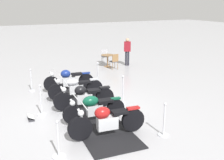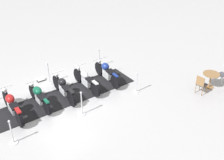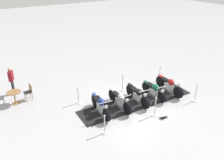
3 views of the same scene
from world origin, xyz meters
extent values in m
plane|color=#B2B2B7|center=(0.00, 0.00, 0.00)|extent=(80.00, 80.00, 0.00)
cube|color=black|center=(0.00, 0.00, 0.02)|extent=(6.99, 2.02, 0.03)
cylinder|color=black|center=(2.45, 0.60, 0.37)|extent=(0.20, 0.69, 0.68)
cylinder|color=black|center=(2.24, -0.93, 0.37)|extent=(0.20, 0.69, 0.68)
cube|color=silver|center=(2.34, -0.16, 0.42)|extent=(0.27, 0.58, 0.41)
ellipsoid|color=navy|center=(2.36, -0.03, 0.78)|extent=(0.41, 0.48, 0.36)
cube|color=black|center=(2.29, -0.52, 0.72)|extent=(0.38, 0.51, 0.08)
cube|color=navy|center=(2.24, -0.93, 0.74)|extent=(0.18, 0.39, 0.06)
cylinder|color=silver|center=(2.44, 0.53, 0.66)|extent=(0.11, 0.29, 0.58)
cylinder|color=silver|center=(2.43, 0.46, 1.01)|extent=(0.79, 0.14, 0.04)
sphere|color=silver|center=(2.44, 0.56, 0.81)|extent=(0.18, 0.18, 0.18)
cylinder|color=black|center=(1.23, 0.71, 0.37)|extent=(0.17, 0.69, 0.68)
cylinder|color=black|center=(1.11, -0.87, 0.37)|extent=(0.17, 0.69, 0.68)
cube|color=silver|center=(1.17, -0.08, 0.41)|extent=(0.25, 0.58, 0.37)
ellipsoid|color=#B7BAC1|center=(1.18, 0.06, 0.71)|extent=(0.33, 0.55, 0.29)
cube|color=black|center=(1.14, -0.46, 0.67)|extent=(0.30, 0.53, 0.08)
cube|color=#B7BAC1|center=(1.11, -0.87, 0.75)|extent=(0.17, 0.39, 0.06)
cylinder|color=silver|center=(1.23, 0.61, 0.66)|extent=(0.10, 0.34, 0.58)
cylinder|color=silver|center=(1.22, 0.52, 1.01)|extent=(0.67, 0.09, 0.04)
sphere|color=silver|center=(1.23, 0.62, 0.81)|extent=(0.18, 0.18, 0.18)
cylinder|color=black|center=(0.10, 0.79, 0.38)|extent=(0.22, 0.70, 0.68)
cylinder|color=black|center=(-0.10, -0.79, 0.38)|extent=(0.22, 0.70, 0.68)
cube|color=silver|center=(0.00, 0.00, 0.40)|extent=(0.31, 0.59, 0.35)
ellipsoid|color=black|center=(0.02, 0.14, 0.72)|extent=(0.40, 0.46, 0.35)
cube|color=black|center=(-0.04, -0.36, 0.67)|extent=(0.37, 0.52, 0.08)
cube|color=black|center=(-0.10, -0.79, 0.75)|extent=(0.21, 0.39, 0.06)
cylinder|color=silver|center=(0.09, 0.71, 0.67)|extent=(0.11, 0.31, 0.58)
cylinder|color=silver|center=(0.08, 0.62, 1.02)|extent=(0.67, 0.12, 0.04)
sphere|color=silver|center=(0.09, 0.72, 0.82)|extent=(0.18, 0.18, 0.18)
cylinder|color=black|center=(-1.12, 0.83, 0.34)|extent=(0.16, 0.63, 0.62)
cylinder|color=black|center=(-1.22, -0.67, 0.34)|extent=(0.16, 0.63, 0.62)
cube|color=silver|center=(-1.17, 0.08, 0.38)|extent=(0.24, 0.54, 0.36)
ellipsoid|color=#0F5138|center=(-1.16, 0.21, 0.71)|extent=(0.39, 0.56, 0.35)
cube|color=black|center=(-1.20, -0.29, 0.66)|extent=(0.35, 0.56, 0.08)
cube|color=#0F5138|center=(-1.22, -0.67, 0.68)|extent=(0.16, 0.35, 0.06)
cylinder|color=silver|center=(-1.12, 0.77, 0.61)|extent=(0.09, 0.25, 0.54)
cylinder|color=silver|center=(-1.13, 0.71, 0.93)|extent=(0.65, 0.08, 0.04)
sphere|color=silver|center=(-1.12, 0.81, 0.73)|extent=(0.18, 0.18, 0.18)
cylinder|color=black|center=(-2.26, 0.98, 0.39)|extent=(0.20, 0.72, 0.71)
cylinder|color=black|center=(-2.42, -0.65, 0.39)|extent=(0.20, 0.72, 0.71)
cube|color=silver|center=(-2.34, 0.16, 0.42)|extent=(0.30, 0.63, 0.39)
ellipsoid|color=#AD1919|center=(-2.33, 0.32, 0.77)|extent=(0.39, 0.50, 0.35)
cube|color=black|center=(-2.38, -0.21, 0.71)|extent=(0.36, 0.50, 0.08)
cube|color=#AD1919|center=(-2.42, -0.65, 0.77)|extent=(0.20, 0.40, 0.06)
cylinder|color=silver|center=(-2.27, 0.91, 0.69)|extent=(0.10, 0.28, 0.61)
cylinder|color=silver|center=(-2.28, 0.84, 1.05)|extent=(0.62, 0.10, 0.04)
sphere|color=silver|center=(-2.27, 0.94, 0.85)|extent=(0.18, 0.18, 0.18)
cylinder|color=silver|center=(-0.11, -1.56, 0.01)|extent=(0.28, 0.28, 0.03)
cylinder|color=silver|center=(-0.11, -1.56, 0.53)|extent=(0.05, 0.05, 1.01)
sphere|color=silver|center=(-0.11, -1.56, 1.07)|extent=(0.09, 0.09, 0.09)
cylinder|color=silver|center=(-3.03, -1.35, 0.01)|extent=(0.34, 0.34, 0.03)
cylinder|color=silver|center=(-3.03, -1.35, 0.49)|extent=(0.05, 0.05, 0.93)
sphere|color=silver|center=(-3.03, -1.35, 0.99)|extent=(0.09, 0.09, 0.09)
cylinder|color=silver|center=(2.81, -1.76, 0.01)|extent=(0.29, 0.29, 0.03)
cylinder|color=silver|center=(2.81, -1.76, 0.49)|extent=(0.05, 0.05, 0.93)
sphere|color=silver|center=(2.81, -1.76, 0.99)|extent=(0.09, 0.09, 0.09)
cylinder|color=silver|center=(3.03, 1.35, 0.01)|extent=(0.29, 0.29, 0.03)
cylinder|color=silver|center=(3.03, 1.35, 0.48)|extent=(0.05, 0.05, 0.91)
sphere|color=silver|center=(3.03, 1.35, 0.97)|extent=(0.09, 0.09, 0.09)
cylinder|color=silver|center=(0.11, 1.56, 0.01)|extent=(0.33, 0.33, 0.03)
cylinder|color=silver|center=(0.11, 1.56, 0.53)|extent=(0.05, 0.05, 1.01)
sphere|color=silver|center=(0.11, 1.56, 1.07)|extent=(0.09, 0.09, 0.09)
cube|color=#333338|center=(-0.14, 1.97, 0.01)|extent=(0.42, 0.23, 0.02)
cube|color=white|center=(-0.14, 1.97, 0.12)|extent=(0.39, 0.23, 0.11)
cylinder|color=olive|center=(5.78, -3.70, 0.01)|extent=(0.43, 0.43, 0.02)
cylinder|color=olive|center=(5.78, -3.70, 0.37)|extent=(0.07, 0.07, 0.69)
cylinder|color=olive|center=(5.78, -3.70, 0.73)|extent=(0.78, 0.78, 0.03)
cylinder|color=#B7B7BC|center=(6.31, -3.99, 0.24)|extent=(0.03, 0.03, 0.48)
cylinder|color=#B7B7BC|center=(6.38, -3.66, 0.24)|extent=(0.03, 0.03, 0.48)
cylinder|color=#B7B7BC|center=(6.72, -3.73, 0.24)|extent=(0.03, 0.03, 0.48)
cube|color=#3F3F47|center=(6.51, -3.86, 0.50)|extent=(0.48, 0.48, 0.04)
cylinder|color=olive|center=(5.19, -3.57, 0.22)|extent=(0.03, 0.03, 0.45)
cylinder|color=olive|center=(5.21, -3.90, 0.22)|extent=(0.03, 0.03, 0.45)
cylinder|color=olive|center=(4.85, -3.58, 0.22)|extent=(0.03, 0.03, 0.45)
cylinder|color=olive|center=(4.87, -3.92, 0.22)|extent=(0.03, 0.03, 0.45)
cube|color=#3F3F47|center=(5.03, -3.74, 0.47)|extent=(0.42, 0.42, 0.04)
cube|color=olive|center=(4.85, -3.76, 0.71)|extent=(0.05, 0.40, 0.44)
camera|label=1|loc=(-8.97, 3.29, 3.83)|focal=43.83mm
camera|label=2|loc=(-5.43, -9.90, 7.54)|focal=47.16mm
camera|label=3|loc=(7.67, 8.87, 6.93)|focal=37.93mm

